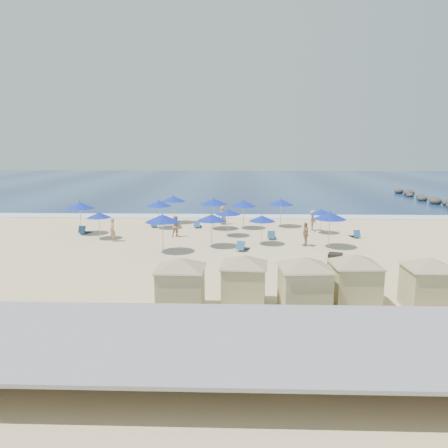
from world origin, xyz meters
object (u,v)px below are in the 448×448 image
(umbrella_12, at_px, (173,199))
(beachgoer_1, at_px, (177,226))
(cabana_3, at_px, (355,274))
(umbrella_6, at_px, (212,218))
(umbrella_4, at_px, (214,202))
(umbrella_5, at_px, (228,212))
(cabana_0, at_px, (181,278))
(beachgoer_3, at_px, (313,220))
(umbrella_7, at_px, (243,204))
(cabana_2, at_px, (305,278))
(beachgoer_4, at_px, (223,215))
(cabana_1, at_px, (244,274))
(umbrella_11, at_px, (330,216))
(umbrella_3, at_px, (162,218))
(umbrella_9, at_px, (281,202))
(umbrella_1, at_px, (99,215))
(umbrella_0, at_px, (80,205))
(beachgoer_0, at_px, (112,230))
(beachgoer_2, at_px, (305,234))
(umbrella_10, at_px, (321,212))
(rock_jetty, at_px, (440,202))
(trash_bin, at_px, (335,260))
(cabana_4, at_px, (429,277))
(umbrella_2, at_px, (159,203))

(umbrella_12, height_order, beachgoer_1, umbrella_12)
(cabana_3, bearing_deg, umbrella_6, 121.74)
(umbrella_6, bearing_deg, umbrella_4, 92.01)
(beachgoer_1, bearing_deg, umbrella_5, -19.80)
(cabana_0, distance_m, beachgoer_3, 20.41)
(umbrella_7, bearing_deg, cabana_2, -82.91)
(umbrella_6, distance_m, beachgoer_4, 9.12)
(cabana_1, distance_m, beachgoer_4, 20.52)
(cabana_0, bearing_deg, umbrella_11, 54.04)
(umbrella_3, bearing_deg, umbrella_4, 70.47)
(cabana_2, relative_size, umbrella_9, 1.71)
(beachgoer_4, bearing_deg, umbrella_7, 86.09)
(umbrella_1, bearing_deg, beachgoer_1, 9.13)
(cabana_3, height_order, umbrella_7, cabana_3)
(umbrella_9, relative_size, umbrella_11, 0.96)
(cabana_0, bearing_deg, umbrella_0, 122.08)
(umbrella_11, distance_m, beachgoer_0, 15.94)
(cabana_1, distance_m, beachgoer_1, 15.66)
(cabana_1, bearing_deg, beachgoer_2, 69.15)
(cabana_2, distance_m, umbrella_10, 17.75)
(rock_jetty, distance_m, umbrella_11, 28.81)
(umbrella_9, height_order, beachgoer_2, umbrella_9)
(trash_bin, relative_size, umbrella_3, 0.30)
(trash_bin, distance_m, umbrella_11, 5.32)
(umbrella_9, bearing_deg, umbrella_0, -167.38)
(umbrella_7, distance_m, umbrella_9, 3.41)
(cabana_3, bearing_deg, trash_bin, 84.80)
(rock_jetty, relative_size, cabana_3, 6.29)
(rock_jetty, height_order, umbrella_12, umbrella_12)
(umbrella_3, bearing_deg, beachgoer_2, 12.59)
(umbrella_4, xyz_separation_m, beachgoer_0, (-7.32, -5.09, -1.50))
(umbrella_9, relative_size, beachgoer_3, 1.44)
(cabana_0, distance_m, umbrella_6, 12.19)
(umbrella_7, relative_size, umbrella_10, 1.22)
(cabana_0, relative_size, umbrella_0, 1.56)
(cabana_0, height_order, cabana_1, cabana_0)
(umbrella_10, height_order, beachgoer_4, umbrella_10)
(cabana_0, relative_size, cabana_4, 1.02)
(umbrella_1, bearing_deg, umbrella_0, 139.52)
(umbrella_6, relative_size, beachgoer_3, 1.39)
(umbrella_5, xyz_separation_m, beachgoer_3, (7.12, 2.46, -1.07))
(cabana_0, relative_size, umbrella_9, 1.66)
(umbrella_2, height_order, umbrella_9, umbrella_9)
(rock_jetty, distance_m, umbrella_5, 31.37)
(beachgoer_3, bearing_deg, umbrella_6, 154.09)
(umbrella_5, bearing_deg, beachgoer_1, -174.10)
(cabana_4, bearing_deg, umbrella_12, 123.90)
(cabana_2, xyz_separation_m, umbrella_1, (-13.49, 14.59, 0.29))
(cabana_0, bearing_deg, cabana_3, 5.82)
(cabana_0, bearing_deg, umbrella_6, 87.11)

